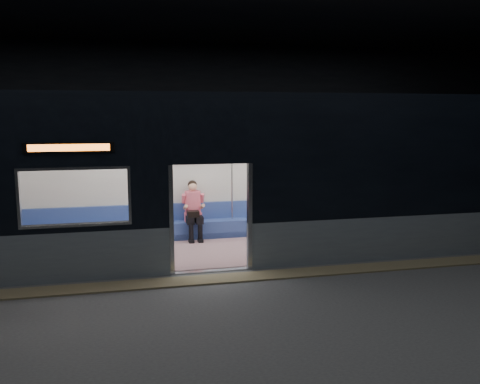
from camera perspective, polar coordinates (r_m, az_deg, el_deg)
name	(u,v)px	position (r m, az deg, el deg)	size (l,w,h in m)	color
station_floor	(222,290)	(8.77, -2.02, -10.98)	(24.00, 14.00, 0.01)	#47494C
station_envelope	(221,69)	(8.28, -2.16, 13.65)	(24.00, 14.00, 5.00)	black
tactile_strip	(216,279)	(9.27, -2.67, -9.74)	(22.80, 0.50, 0.03)	#8C7F59
metro_car	(199,167)	(10.82, -4.64, 2.85)	(18.00, 3.04, 3.35)	gray
passenger	(193,207)	(11.95, -5.28, -1.66)	(0.43, 0.71, 1.38)	black
handbag	(193,214)	(11.75, -5.30, -2.45)	(0.27, 0.23, 0.13)	black
transit_map	(278,173)	(12.61, 4.29, 2.18)	(1.12, 0.03, 0.73)	white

